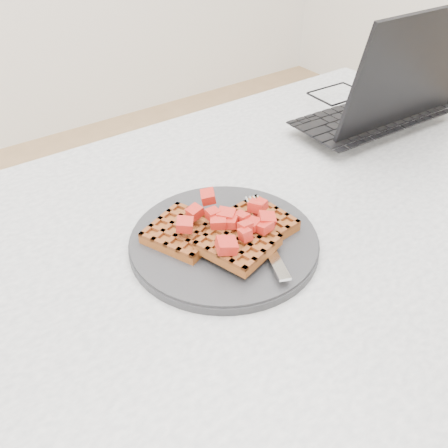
# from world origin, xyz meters

# --- Properties ---
(table) EXTENTS (1.20, 0.80, 0.75)m
(table) POSITION_xyz_m (0.00, 0.00, 0.64)
(table) COLOR beige
(table) RESTS_ON ground
(plate) EXTENTS (0.28, 0.28, 0.02)m
(plate) POSITION_xyz_m (-0.09, -0.01, 0.76)
(plate) COLOR #242427
(plate) RESTS_ON table
(waffles) EXTENTS (0.21, 0.19, 0.03)m
(waffles) POSITION_xyz_m (-0.09, -0.01, 0.78)
(waffles) COLOR brown
(waffles) RESTS_ON plate
(strawberry_pile) EXTENTS (0.15, 0.15, 0.02)m
(strawberry_pile) POSITION_xyz_m (-0.09, -0.01, 0.80)
(strawberry_pile) COLOR #960904
(strawberry_pile) RESTS_ON waffles
(fork) EXTENTS (0.09, 0.17, 0.02)m
(fork) POSITION_xyz_m (-0.05, -0.05, 0.77)
(fork) COLOR silver
(fork) RESTS_ON plate
(laptop) EXTENTS (0.39, 0.29, 0.26)m
(laptop) POSITION_xyz_m (0.40, 0.15, 0.79)
(laptop) COLOR black
(laptop) RESTS_ON table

